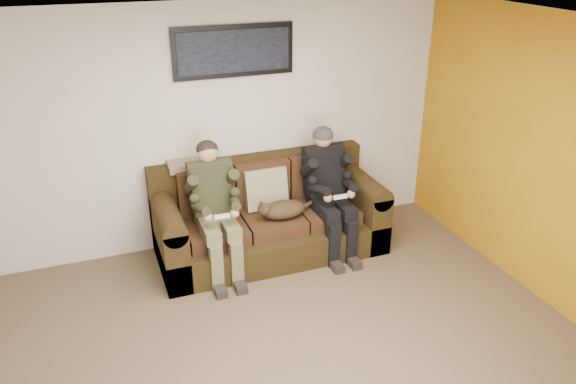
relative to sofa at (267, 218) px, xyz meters
name	(u,v)px	position (x,y,z in m)	size (l,w,h in m)	color
floor	(299,362)	(-0.35, -1.84, -0.37)	(5.00, 5.00, 0.00)	brown
ceiling	(303,35)	(-0.35, -1.84, 2.23)	(5.00, 5.00, 0.00)	silver
wall_back	(222,128)	(-0.35, 0.41, 0.93)	(5.00, 5.00, 0.00)	beige
wall_right	(571,173)	(2.15, -1.84, 0.93)	(4.50, 4.50, 0.00)	beige
accent_wall_right	(570,173)	(2.14, -1.84, 0.93)	(4.50, 4.50, 0.00)	#B07611
sofa	(267,218)	(0.00, 0.00, 0.00)	(2.39, 1.03, 0.98)	black
throw_pillow	(266,189)	(0.00, 0.04, 0.33)	(0.46, 0.13, 0.44)	#958861
throw_blanket	(191,165)	(-0.73, 0.30, 0.61)	(0.49, 0.24, 0.09)	tan
person_left	(214,201)	(-0.62, -0.20, 0.39)	(0.51, 0.87, 1.33)	brown
person_right	(328,183)	(0.62, -0.20, 0.39)	(0.51, 0.86, 1.34)	black
cat	(282,209)	(0.07, -0.27, 0.21)	(0.66, 0.26, 0.24)	#47341C
framed_poster	(234,51)	(-0.20, 0.38, 1.73)	(1.25, 0.05, 0.52)	black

